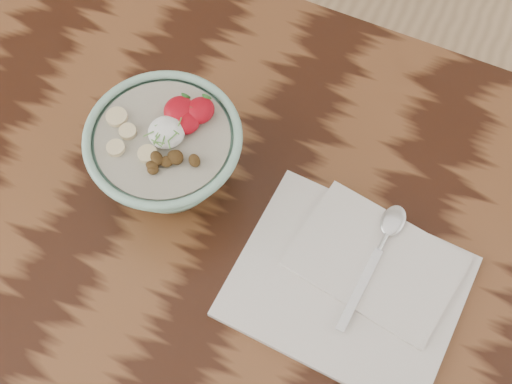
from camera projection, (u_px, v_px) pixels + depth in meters
table at (231, 277)px, 104.87cm from camera, size 160.00×90.00×75.00cm
breakfast_bowl at (167, 153)px, 95.34cm from camera, size 20.72×20.72×13.41cm
napkin at (353, 281)px, 94.04cm from camera, size 30.30×25.84×1.79cm
spoon at (385, 237)px, 95.19cm from camera, size 3.62×19.62×1.02cm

